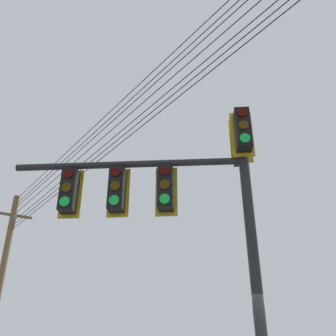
# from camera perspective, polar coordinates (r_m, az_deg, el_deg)

# --- Properties ---
(signal_mast_assembly) EXTENTS (4.32, 3.05, 6.15)m
(signal_mast_assembly) POSITION_cam_1_polar(r_m,az_deg,el_deg) (7.45, 2.61, -3.74)
(signal_mast_assembly) COLOR black
(signal_mast_assembly) RESTS_ON ground
(utility_pole_wooden) EXTENTS (0.90, 1.79, 9.53)m
(utility_pole_wooden) POSITION_cam_1_polar(r_m,az_deg,el_deg) (21.04, -23.82, -15.69)
(utility_pole_wooden) COLOR brown
(utility_pole_wooden) RESTS_ON ground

